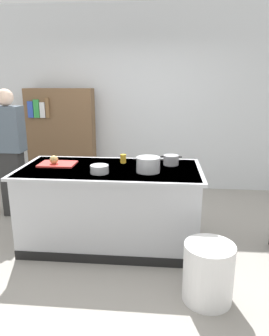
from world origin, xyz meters
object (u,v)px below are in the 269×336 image
(bookshelf, at_px, (62,140))
(mixing_bowl, at_px, (99,169))
(person_guest, at_px, (10,151))
(juice_cup, at_px, (123,159))
(stock_pot, at_px, (148,165))
(onion, at_px, (54,160))
(sauce_pan, at_px, (171,160))
(trash_bin, at_px, (208,272))

(bookshelf, bearing_deg, mixing_bowl, -62.45)
(bookshelf, bearing_deg, person_guest, -107.52)
(mixing_bowl, distance_m, person_guest, 1.67)
(juice_cup, bearing_deg, person_guest, 163.63)
(stock_pot, bearing_deg, onion, 171.25)
(onion, xyz_separation_m, stock_pot, (1.06, -0.16, 0.01))
(person_guest, bearing_deg, bookshelf, 142.90)
(person_guest, bearing_deg, stock_pot, 47.11)
(sauce_pan, height_order, person_guest, person_guest)
(person_guest, bearing_deg, juice_cup, 54.05)
(juice_cup, xyz_separation_m, bookshelf, (-1.24, 1.57, -0.10))
(juice_cup, bearing_deg, bookshelf, 128.25)
(trash_bin, xyz_separation_m, person_guest, (-2.45, 1.60, 0.65))
(onion, distance_m, sauce_pan, 1.31)
(mixing_bowl, xyz_separation_m, juice_cup, (0.19, 0.44, 0.01))
(bookshelf, bearing_deg, stock_pot, -51.20)
(bookshelf, bearing_deg, trash_bin, -52.16)
(onion, height_order, stock_pot, stock_pot)
(sauce_pan, relative_size, juice_cup, 2.38)
(juice_cup, distance_m, bookshelf, 2.00)
(stock_pot, bearing_deg, bookshelf, 128.80)
(sauce_pan, relative_size, trash_bin, 0.46)
(juice_cup, bearing_deg, sauce_pan, -4.04)
(onion, xyz_separation_m, bookshelf, (-0.48, 1.76, -0.11))
(sauce_pan, distance_m, juice_cup, 0.55)
(stock_pot, bearing_deg, person_guest, 156.68)
(stock_pot, xyz_separation_m, person_guest, (-1.89, 0.82, -0.07))
(bookshelf, bearing_deg, sauce_pan, -42.03)
(stock_pot, relative_size, juice_cup, 3.12)
(mixing_bowl, distance_m, bookshelf, 2.27)
(sauce_pan, height_order, trash_bin, sauce_pan)
(onion, bearing_deg, stock_pot, -8.75)
(juice_cup, xyz_separation_m, person_guest, (-1.59, 0.47, -0.04))
(person_guest, relative_size, bookshelf, 1.01)
(trash_bin, bearing_deg, person_guest, 146.87)
(onion, bearing_deg, bookshelf, 105.36)
(stock_pot, bearing_deg, mixing_bowl, -169.60)
(sauce_pan, height_order, bookshelf, bookshelf)
(stock_pot, distance_m, mixing_bowl, 0.50)
(juice_cup, relative_size, trash_bin, 0.19)
(onion, relative_size, mixing_bowl, 0.50)
(sauce_pan, bearing_deg, bookshelf, 137.97)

